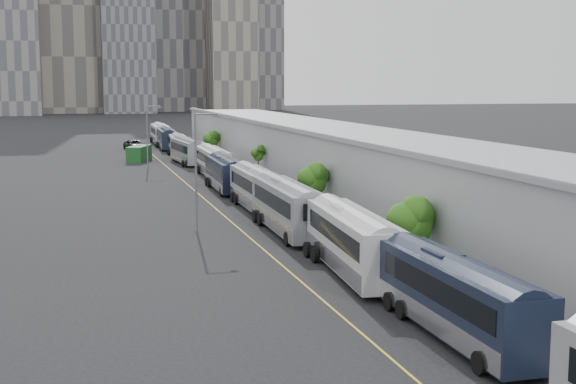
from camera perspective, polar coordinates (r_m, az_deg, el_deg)
name	(u,v)px	position (r m, az deg, el deg)	size (l,w,h in m)	color
sidewalk	(349,216)	(70.28, 4.37, -1.71)	(10.00, 170.00, 0.12)	gray
lane_line	(231,222)	(67.55, -4.06, -2.13)	(0.12, 160.00, 0.02)	gold
depot	(392,175)	(71.23, 7.43, 1.18)	(12.45, 160.40, 7.20)	gray
bus_1	(456,304)	(37.69, 11.87, -7.80)	(2.86, 12.80, 3.74)	black
bus_2	(353,247)	(49.12, 4.64, -3.89)	(3.75, 13.83, 3.99)	silver
bus_3	(288,211)	(62.21, -0.01, -1.37)	(3.07, 13.92, 4.06)	gray
bus_4	(257,192)	(73.83, -2.20, 0.00)	(2.94, 13.23, 3.86)	#989BA1
bus_5	(225,176)	(87.18, -4.50, 1.11)	(2.82, 12.54, 3.65)	black
bus_6	(213,164)	(100.81, -5.37, 2.01)	(2.82, 12.65, 3.69)	silver
bus_7	(187,153)	(116.70, -7.18, 2.76)	(3.40, 12.82, 3.71)	slate
bus_8	(179,148)	(128.09, -7.77, 3.15)	(3.12, 12.12, 3.51)	#9B9EA4
bus_9	(167,140)	(143.52, -8.61, 3.66)	(3.10, 12.73, 3.69)	black
bus_10	(160,135)	(156.50, -9.08, 4.01)	(3.03, 13.35, 3.88)	silver
tree_1	(409,218)	(49.09, 8.61, -1.85)	(2.89, 2.89, 4.92)	black
tree_2	(312,178)	(68.23, 1.74, 1.00)	(2.44, 2.44, 4.80)	black
tree_3	(258,155)	(91.08, -2.13, 2.63)	(1.22, 1.22, 4.19)	black
tree_4	(211,139)	(119.08, -5.48, 3.79)	(2.14, 2.14, 4.52)	black
street_lamp_near	(198,164)	(62.58, -6.41, 1.99)	(2.04, 0.22, 9.30)	#59595E
street_lamp_far	(149,133)	(108.93, -9.88, 4.16)	(2.04, 0.22, 8.60)	#59595E
shipping_container	(139,154)	(121.35, -10.54, 2.70)	(2.23, 6.31, 2.34)	#14421A
suv	(135,145)	(142.86, -10.86, 3.31)	(2.91, 6.31, 1.75)	black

